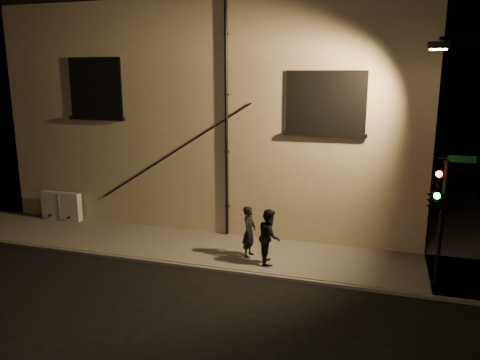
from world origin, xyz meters
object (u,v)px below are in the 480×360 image
(pedestrian_a, at_px, (249,232))
(pedestrian_b, at_px, (269,236))
(traffic_signal, at_px, (436,199))
(utility_cabinet, at_px, (62,206))

(pedestrian_a, bearing_deg, pedestrian_b, -109.60)
(traffic_signal, bearing_deg, utility_cabinet, 171.15)
(utility_cabinet, xyz_separation_m, pedestrian_a, (8.33, -1.56, 0.26))
(utility_cabinet, xyz_separation_m, traffic_signal, (13.70, -2.13, 1.91))
(pedestrian_a, bearing_deg, traffic_signal, -91.32)
(utility_cabinet, relative_size, pedestrian_a, 1.04)
(traffic_signal, bearing_deg, pedestrian_a, 173.87)
(traffic_signal, bearing_deg, pedestrian_b, 177.05)
(pedestrian_b, relative_size, traffic_signal, 0.47)
(pedestrian_b, bearing_deg, utility_cabinet, 61.81)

